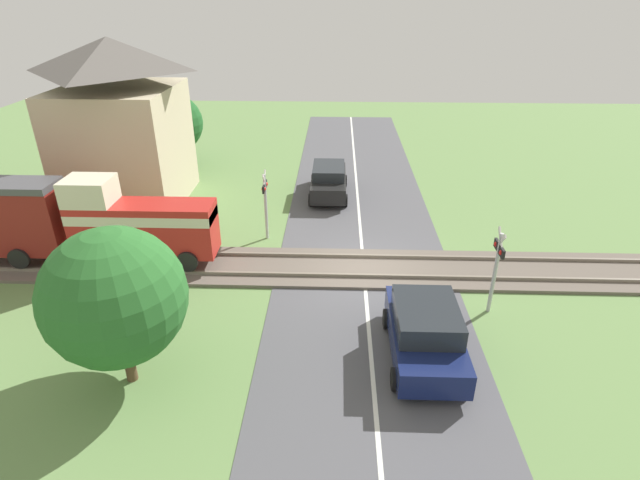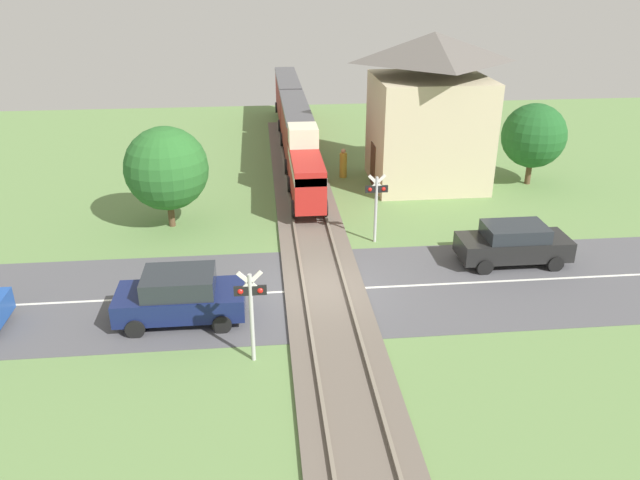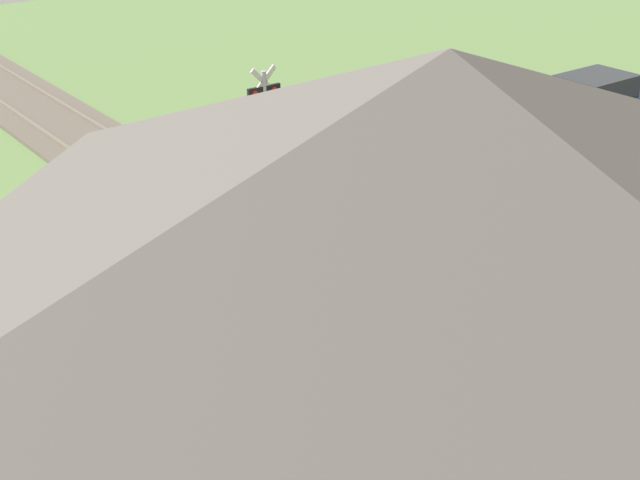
{
  "view_description": "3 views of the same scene",
  "coord_description": "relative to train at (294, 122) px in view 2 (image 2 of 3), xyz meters",
  "views": [
    {
      "loc": [
        -15.86,
        1.04,
        9.27
      ],
      "look_at": [
        0.0,
        1.61,
        1.2
      ],
      "focal_mm": 28.0,
      "sensor_mm": 36.0,
      "label": 1
    },
    {
      "loc": [
        -2.05,
        -18.9,
        10.56
      ],
      "look_at": [
        0.0,
        1.61,
        1.2
      ],
      "focal_mm": 35.0,
      "sensor_mm": 36.0,
      "label": 2
    },
    {
      "loc": [
        8.78,
        13.28,
        8.24
      ],
      "look_at": [
        0.0,
        1.61,
        1.2
      ],
      "focal_mm": 50.0,
      "sensor_mm": 36.0,
      "label": 3
    }
  ],
  "objects": [
    {
      "name": "track_bed",
      "position": [
        0.0,
        -16.78,
        -1.83
      ],
      "size": [
        2.8,
        48.0,
        0.24
      ],
      "color": "#665B51",
      "rests_on": "ground_plane"
    },
    {
      "name": "crossing_signal_west_approach",
      "position": [
        -2.46,
        -20.65,
        -0.04
      ],
      "size": [
        0.9,
        0.18,
        2.88
      ],
      "color": "#B7B7B7",
      "rests_on": "ground_plane"
    },
    {
      "name": "train",
      "position": [
        0.0,
        0.0,
        0.0
      ],
      "size": [
        1.58,
        22.52,
        3.18
      ],
      "color": "red",
      "rests_on": "track_bed"
    },
    {
      "name": "ground_plane",
      "position": [
        0.0,
        -16.78,
        -1.9
      ],
      "size": [
        60.0,
        60.0,
        0.0
      ],
      "primitive_type": "plane",
      "color": "#66894C"
    },
    {
      "name": "crossing_signal_east_approach",
      "position": [
        2.46,
        -12.91,
        -0.04
      ],
      "size": [
        0.9,
        0.18,
        2.88
      ],
      "color": "#B7B7B7",
      "rests_on": "ground_plane"
    },
    {
      "name": "station_building",
      "position": [
        6.32,
        -5.94,
        1.71
      ],
      "size": [
        5.83,
        5.35,
        7.42
      ],
      "color": "#C6B793",
      "rests_on": "ground_plane"
    },
    {
      "name": "tree_roadside_hedge",
      "position": [
        -5.93,
        -10.42,
        0.68
      ],
      "size": [
        3.49,
        3.49,
        4.33
      ],
      "color": "brown",
      "rests_on": "ground_plane"
    },
    {
      "name": "car_near_crossing",
      "position": [
        -4.73,
        -18.22,
        -1.04
      ],
      "size": [
        4.01,
        2.0,
        1.66
      ],
      "color": "#141E4C",
      "rests_on": "ground_plane"
    },
    {
      "name": "tree_by_station",
      "position": [
        11.52,
        -6.62,
        0.6
      ],
      "size": [
        3.17,
        3.17,
        4.09
      ],
      "color": "brown",
      "rests_on": "ground_plane"
    },
    {
      "name": "road_surface",
      "position": [
        0.0,
        -16.78,
        -1.89
      ],
      "size": [
        48.0,
        6.4,
        0.02
      ],
      "color": "#515156",
      "rests_on": "ground_plane"
    },
    {
      "name": "car_far_side",
      "position": [
        7.27,
        -15.34,
        -1.08
      ],
      "size": [
        4.11,
        1.83,
        1.55
      ],
      "color": "black",
      "rests_on": "ground_plane"
    },
    {
      "name": "pedestrian_by_station",
      "position": [
        2.27,
        -4.65,
        -1.19
      ],
      "size": [
        0.38,
        0.38,
        1.54
      ],
      "color": "gold",
      "rests_on": "ground_plane"
    }
  ]
}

